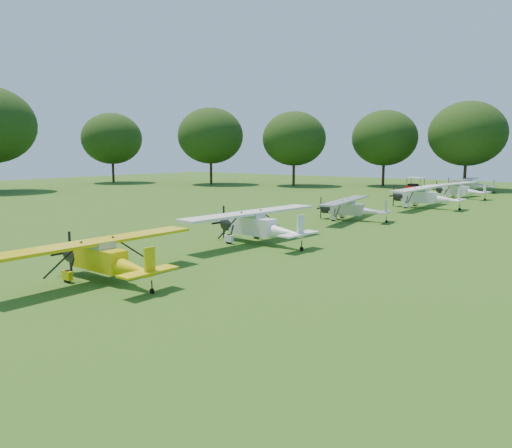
{
  "coord_description": "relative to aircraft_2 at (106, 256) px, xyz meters",
  "views": [
    {
      "loc": [
        18.13,
        -20.81,
        5.62
      ],
      "look_at": [
        0.64,
        2.14,
        1.4
      ],
      "focal_mm": 35.0,
      "sensor_mm": 36.0,
      "label": 1
    }
  ],
  "objects": [
    {
      "name": "aircraft_6",
      "position": [
        1.15,
        49.42,
        0.03
      ],
      "size": [
        6.35,
        10.05,
        1.97
      ],
      "rotation": [
        0.0,
        0.0,
        -0.16
      ],
      "color": "white",
      "rests_on": "ground"
    },
    {
      "name": "ground",
      "position": [
        -0.16,
        7.97,
        -1.13
      ],
      "size": [
        160.0,
        160.0,
        0.0
      ],
      "primitive_type": "plane",
      "color": "#1E4A12",
      "rests_on": "ground"
    },
    {
      "name": "aircraft_2",
      "position": [
        0.0,
        0.0,
        0.0
      ],
      "size": [
        6.14,
        9.76,
        1.93
      ],
      "rotation": [
        0.0,
        0.0,
        -0.02
      ],
      "color": "yellow",
      "rests_on": "ground"
    },
    {
      "name": "tree_belt",
      "position": [
        3.41,
        8.14,
        6.9
      ],
      "size": [
        137.36,
        130.27,
        14.52
      ],
      "color": "black",
      "rests_on": "ground"
    },
    {
      "name": "aircraft_4",
      "position": [
        -0.35,
        24.07,
        -0.06
      ],
      "size": [
        5.88,
        9.32,
        1.83
      ],
      "rotation": [
        0.0,
        0.0,
        0.16
      ],
      "color": "silver",
      "rests_on": "ground"
    },
    {
      "name": "aircraft_3",
      "position": [
        -0.15,
        11.18,
        0.11
      ],
      "size": [
        6.75,
        10.75,
        2.11
      ],
      "rotation": [
        0.0,
        0.0,
        -0.09
      ],
      "color": "white",
      "rests_on": "ground"
    },
    {
      "name": "aircraft_7",
      "position": [
        -0.3,
        59.98,
        0.03
      ],
      "size": [
        6.32,
        10.04,
        1.99
      ],
      "rotation": [
        0.0,
        0.0,
        0.01
      ],
      "color": "silver",
      "rests_on": "ground"
    },
    {
      "name": "golf_cart",
      "position": [
        -6.02,
        54.47,
        -0.42
      ],
      "size": [
        2.62,
        1.8,
        2.1
      ],
      "rotation": [
        0.0,
        0.0,
        -0.11
      ],
      "color": "red",
      "rests_on": "ground"
    },
    {
      "name": "aircraft_5",
      "position": [
        1.34,
        36.59,
        0.15
      ],
      "size": [
        6.96,
        11.05,
        2.19
      ],
      "rotation": [
        0.0,
        0.0,
        -0.0
      ],
      "color": "white",
      "rests_on": "ground"
    }
  ]
}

